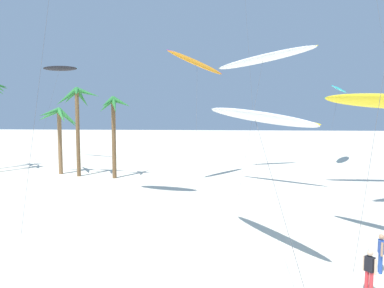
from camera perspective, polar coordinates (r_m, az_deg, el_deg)
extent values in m
cylinder|color=brown|center=(37.74, -18.52, 1.70)|extent=(0.39, 0.39, 9.08)
cone|color=#287533|center=(37.21, -16.99, 8.14)|extent=(2.66, 0.73, 1.26)
cone|color=#287533|center=(38.50, -17.81, 7.26)|extent=(1.06, 2.36, 2.13)
cone|color=#287533|center=(38.66, -19.59, 7.48)|extent=(2.40, 1.81, 1.82)
cone|color=#287533|center=(37.67, -20.20, 7.33)|extent=(2.34, 1.60, 2.05)
cone|color=#287533|center=(36.52, -18.71, 8.22)|extent=(1.54, 2.64, 1.19)
cylinder|color=brown|center=(35.62, -12.91, 0.85)|extent=(0.42, 0.42, 8.09)
cone|color=#287533|center=(35.23, -11.68, 6.79)|extent=(2.04, 0.73, 1.28)
cone|color=#287533|center=(36.31, -12.09, 7.01)|extent=(1.23, 2.07, 0.95)
cone|color=#287533|center=(36.34, -13.10, 6.43)|extent=(1.23, 1.97, 1.57)
cone|color=#287533|center=(35.85, -14.07, 6.29)|extent=(1.86, 0.75, 1.71)
cone|color=#287533|center=(34.86, -13.90, 6.75)|extent=(1.18, 2.07, 1.30)
cone|color=#287533|center=(34.87, -12.83, 6.31)|extent=(1.31, 1.84, 1.75)
cylinder|color=olive|center=(39.96, -21.17, 0.30)|extent=(0.43, 0.43, 7.02)
cone|color=#33843D|center=(39.56, -19.84, 4.06)|extent=(2.52, 0.93, 2.25)
cone|color=#33843D|center=(40.25, -19.98, 3.99)|extent=(1.98, 2.16, 2.34)
cone|color=#33843D|center=(41.18, -21.41, 4.73)|extent=(1.87, 2.73, 1.36)
cone|color=#33843D|center=(40.55, -22.80, 4.46)|extent=(2.80, 0.87, 1.67)
cone|color=#33843D|center=(38.94, -22.74, 4.82)|extent=(1.49, 2.85, 1.21)
cone|color=#33843D|center=(38.66, -20.93, 4.39)|extent=(2.11, 2.48, 1.82)
cylinder|color=#4C4C51|center=(35.35, 9.72, 11.16)|extent=(1.49, 2.94, 20.76)
ellipsoid|color=#19B2B7|center=(49.01, 23.35, 8.41)|extent=(5.19, 8.51, 1.02)
ellipsoid|color=purple|center=(49.01, 23.35, 8.44)|extent=(4.40, 8.22, 0.54)
cylinder|color=#4C4C51|center=(45.71, 22.29, 2.52)|extent=(3.33, 5.70, 9.78)
ellipsoid|color=black|center=(52.30, -21.23, 11.68)|extent=(6.55, 3.48, 1.23)
ellipsoid|color=#19B2B7|center=(52.30, -21.23, 11.71)|extent=(6.47, 2.99, 0.76)
cylinder|color=#4C4C51|center=(50.41, -23.00, 4.46)|extent=(1.83, 4.27, 12.89)
ellipsoid|color=white|center=(15.34, 10.41, 4.60)|extent=(4.83, 6.74, 1.38)
ellipsoid|color=yellow|center=(15.34, 10.41, 4.72)|extent=(4.33, 6.46, 1.00)
cylinder|color=#4C4C51|center=(11.35, 15.17, -12.16)|extent=(1.11, 9.18, 6.34)
cylinder|color=#4C4C51|center=(21.33, -23.68, 13.53)|extent=(1.20, 3.64, 19.64)
ellipsoid|color=orange|center=(33.35, 0.86, 13.32)|extent=(5.41, 7.29, 2.18)
ellipsoid|color=purple|center=(33.36, 0.86, 13.39)|extent=(5.09, 7.07, 1.68)
cylinder|color=#4C4C51|center=(29.67, 0.74, 3.28)|extent=(0.39, 6.66, 11.28)
ellipsoid|color=white|center=(29.22, 11.79, 13.80)|extent=(7.77, 5.95, 1.61)
ellipsoid|color=yellow|center=(29.23, 11.79, 13.87)|extent=(7.53, 5.56, 1.25)
cylinder|color=#4C4C51|center=(27.49, 9.78, 2.75)|extent=(2.07, 2.62, 10.96)
cylinder|color=red|center=(14.67, 27.11, -19.86)|extent=(0.14, 0.14, 0.89)
cylinder|color=red|center=(14.60, 27.71, -20.01)|extent=(0.14, 0.14, 0.89)
cube|color=black|center=(14.35, 27.53, -17.33)|extent=(0.34, 0.36, 0.54)
cylinder|color=beige|center=(14.46, 26.76, -17.30)|extent=(0.09, 0.09, 0.56)
cylinder|color=beige|center=(14.28, 28.29, -17.65)|extent=(0.09, 0.09, 0.56)
sphere|color=beige|center=(14.21, 27.59, -15.81)|extent=(0.21, 0.21, 0.21)
cylinder|color=#284CA3|center=(16.62, 28.95, -17.09)|extent=(0.14, 0.14, 0.83)
cylinder|color=#284CA3|center=(16.77, 28.86, -16.88)|extent=(0.14, 0.14, 0.83)
cube|color=#2D4CA5|center=(16.45, 29.01, -14.75)|extent=(0.27, 0.34, 0.55)
cylinder|color=tan|center=(16.27, 29.13, -15.12)|extent=(0.09, 0.09, 0.56)
cylinder|color=tan|center=(16.66, 28.87, -14.64)|extent=(0.09, 0.09, 0.56)
sphere|color=tan|center=(16.33, 29.07, -13.38)|extent=(0.21, 0.21, 0.21)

